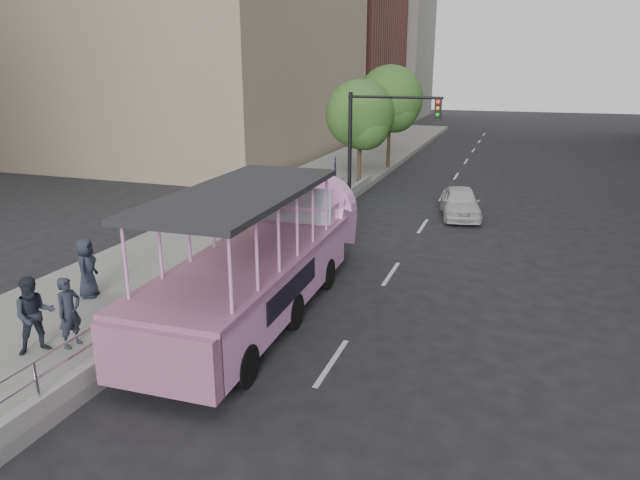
% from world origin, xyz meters
% --- Properties ---
extents(ground, '(160.00, 160.00, 0.00)m').
position_xyz_m(ground, '(0.00, 0.00, 0.00)').
color(ground, black).
extents(sidewalk, '(5.50, 80.00, 0.30)m').
position_xyz_m(sidewalk, '(-5.75, 10.00, 0.15)').
color(sidewalk, gray).
rests_on(sidewalk, ground).
extents(kerb_wall, '(0.24, 30.00, 0.36)m').
position_xyz_m(kerb_wall, '(-3.12, 2.00, 0.48)').
color(kerb_wall, '#AAA9A4').
rests_on(kerb_wall, sidewalk).
extents(guardrail, '(0.07, 22.00, 0.71)m').
position_xyz_m(guardrail, '(-3.12, 2.00, 1.14)').
color(guardrail, silver).
rests_on(guardrail, kerb_wall).
extents(duck_boat, '(2.87, 10.56, 3.48)m').
position_xyz_m(duck_boat, '(-1.63, 0.50, 1.29)').
color(duck_boat, black).
rests_on(duck_boat, ground).
extents(car, '(2.27, 4.06, 1.31)m').
position_xyz_m(car, '(2.25, 12.01, 0.65)').
color(car, silver).
rests_on(car, ground).
extents(pedestrian_near, '(0.47, 0.64, 1.61)m').
position_xyz_m(pedestrian_near, '(-4.48, -3.68, 1.10)').
color(pedestrian_near, '#242935').
rests_on(pedestrian_near, sidewalk).
extents(pedestrian_mid, '(1.04, 1.06, 1.72)m').
position_xyz_m(pedestrian_mid, '(-4.98, -4.14, 1.16)').
color(pedestrian_mid, '#242935').
rests_on(pedestrian_mid, sidewalk).
extents(pedestrian_far, '(0.75, 0.91, 1.61)m').
position_xyz_m(pedestrian_far, '(-6.14, -1.21, 1.10)').
color(pedestrian_far, '#242935').
rests_on(pedestrian_far, sidewalk).
extents(parking_sign, '(0.23, 0.57, 2.65)m').
position_xyz_m(parking_sign, '(-2.79, 10.00, 1.68)').
color(parking_sign, black).
rests_on(parking_sign, ground).
extents(traffic_signal, '(4.20, 0.32, 5.20)m').
position_xyz_m(traffic_signal, '(-1.70, 12.50, 3.50)').
color(traffic_signal, black).
rests_on(traffic_signal, ground).
extents(street_tree_near, '(3.52, 3.52, 5.72)m').
position_xyz_m(street_tree_near, '(-3.30, 15.93, 3.82)').
color(street_tree_near, '#352418').
rests_on(street_tree_near, ground).
extents(street_tree_far, '(3.97, 3.97, 6.45)m').
position_xyz_m(street_tree_far, '(-3.10, 21.93, 4.31)').
color(street_tree_far, '#352418').
rests_on(street_tree_far, ground).
extents(midrise_brick, '(18.00, 16.00, 26.00)m').
position_xyz_m(midrise_brick, '(-18.00, 48.00, 13.00)').
color(midrise_brick, brown).
rests_on(midrise_brick, ground).
extents(midrise_stone_b, '(16.00, 14.00, 20.00)m').
position_xyz_m(midrise_stone_b, '(-16.00, 64.00, 10.00)').
color(midrise_stone_b, gray).
rests_on(midrise_stone_b, ground).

